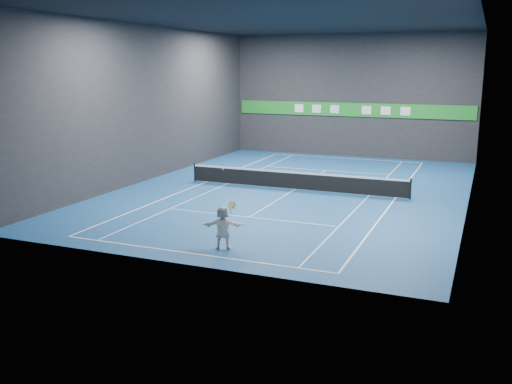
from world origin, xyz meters
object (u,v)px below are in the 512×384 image
at_px(tennis_net, 295,180).
at_px(tennis_racket, 232,206).
at_px(tennis_ball, 223,169).
at_px(player, 223,227).

height_order(tennis_net, tennis_racket, tennis_racket).
relative_size(tennis_net, tennis_racket, 25.79).
xyz_separation_m(tennis_ball, tennis_net, (-0.80, 10.72, -2.42)).
bearing_deg(tennis_net, player, -85.45).
bearing_deg(player, tennis_racket, 164.95).
relative_size(player, tennis_ball, 23.68).
bearing_deg(tennis_racket, tennis_net, 96.41).
xyz_separation_m(player, tennis_racket, (0.35, 0.05, 0.84)).
relative_size(player, tennis_net, 0.13).
xyz_separation_m(player, tennis_ball, (-0.07, 0.22, 2.14)).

